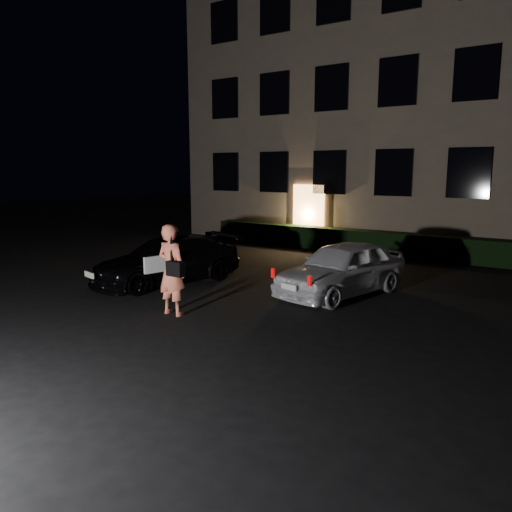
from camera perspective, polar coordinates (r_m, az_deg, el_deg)
The scene contains 6 objects.
ground at distance 10.09m, azimuth -6.68°, elevation -8.29°, with size 80.00×80.00×0.00m, color black.
building at distance 23.23m, azimuth 19.24°, elevation 16.48°, with size 20.00×8.11×12.00m.
hedge at distance 18.98m, azimuth 14.64°, elevation 1.39°, with size 15.00×0.70×0.85m, color black.
sedan at distance 14.06m, azimuth -10.13°, elevation -0.51°, with size 2.71×4.64×1.26m.
hatch at distance 12.72m, azimuth 9.80°, elevation -1.39°, with size 2.41×4.22×1.35m.
man at distance 10.89m, azimuth -9.58°, elevation -1.55°, with size 0.82×0.49×1.99m.
Camera 1 is at (6.35, -7.17, 3.15)m, focal length 35.00 mm.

